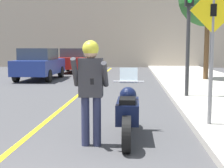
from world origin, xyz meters
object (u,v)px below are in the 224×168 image
object	(u,v)px
person_biker	(91,81)
parked_car_red	(75,60)
crossing_sign	(212,43)
parked_car_blue	(40,64)
traffic_light	(189,17)
motorcycle	(128,112)

from	to	relation	value
person_biker	parked_car_red	size ratio (longest dim) A/B	0.43
crossing_sign	parked_car_blue	bearing A→B (deg)	123.37
crossing_sign	traffic_light	distance (m)	3.91
traffic_light	parked_car_red	world-z (taller)	traffic_light
parked_car_blue	person_biker	bearing A→B (deg)	-68.73
person_biker	parked_car_red	world-z (taller)	person_biker
crossing_sign	motorcycle	bearing A→B (deg)	-158.46
motorcycle	traffic_light	size ratio (longest dim) A/B	0.60
motorcycle	parked_car_red	world-z (taller)	parked_car_red
motorcycle	person_biker	world-z (taller)	person_biker
person_biker	crossing_sign	distance (m)	2.62
traffic_light	motorcycle	bearing A→B (deg)	-112.05
crossing_sign	parked_car_red	size ratio (longest dim) A/B	0.65
person_biker	traffic_light	bearing A→B (deg)	63.99
parked_car_blue	parked_car_red	bearing A→B (deg)	79.98
motorcycle	person_biker	distance (m)	1.01
parked_car_blue	parked_car_red	xyz separation A→B (m)	(0.92, 5.23, 0.00)
parked_car_blue	traffic_light	bearing A→B (deg)	-42.59
crossing_sign	parked_car_red	world-z (taller)	crossing_sign
motorcycle	parked_car_red	bearing A→B (deg)	104.27
person_biker	traffic_light	distance (m)	5.73
person_biker	parked_car_blue	distance (m)	12.02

